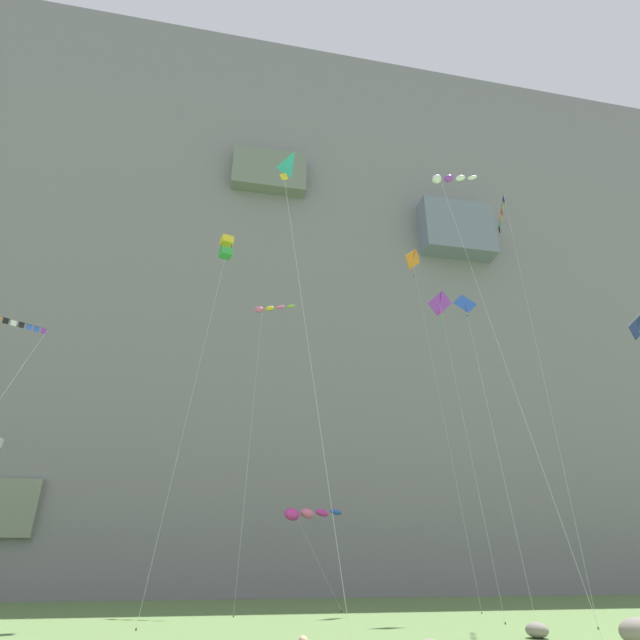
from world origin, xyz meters
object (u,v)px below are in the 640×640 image
(kite_banner_upper_left, at_px, (504,227))
(kite_windsock_far_right, at_px, (448,180))
(boulder_mid_field, at_px, (537,630))
(kite_banner_low_center, at_px, (13,341))
(kite_diamond_high_center, at_px, (414,264))
(kite_windsock_low_left, at_px, (306,514))
(kite_delta_high_left, at_px, (277,181))
(boulder_near_cliff_base, at_px, (638,632))
(kite_windsock_near_cliff, at_px, (269,309))
(kite_diamond_upper_mid, at_px, (441,308))
(kite_diamond_mid_center, at_px, (468,316))
(kite_box_mid_left, at_px, (226,248))

(kite_banner_upper_left, bearing_deg, kite_windsock_far_right, -137.97)
(boulder_mid_field, relative_size, kite_banner_low_center, 0.08)
(kite_diamond_high_center, bearing_deg, kite_windsock_low_left, 158.95)
(kite_delta_high_left, xyz_separation_m, kite_windsock_far_right, (10.93, 0.20, 2.11))
(kite_banner_low_center, bearing_deg, boulder_mid_field, -16.78)
(boulder_near_cliff_base, bearing_deg, kite_windsock_near_cliff, 123.32)
(kite_delta_high_left, bearing_deg, kite_windsock_far_right, 1.04)
(kite_banner_upper_left, relative_size, kite_diamond_high_center, 0.92)
(boulder_mid_field, height_order, kite_delta_high_left, kite_delta_high_left)
(kite_diamond_high_center, bearing_deg, kite_diamond_upper_mid, -99.12)
(kite_windsock_low_left, bearing_deg, kite_banner_upper_left, -46.97)
(boulder_near_cliff_base, bearing_deg, kite_windsock_low_left, 111.35)
(kite_delta_high_left, distance_m, kite_windsock_far_right, 11.13)
(kite_diamond_mid_center, height_order, kite_windsock_low_left, kite_diamond_mid_center)
(boulder_mid_field, relative_size, kite_windsock_low_left, 0.16)
(kite_diamond_mid_center, distance_m, kite_diamond_upper_mid, 6.93)
(kite_box_mid_left, relative_size, kite_banner_upper_left, 0.92)
(boulder_near_cliff_base, relative_size, kite_diamond_upper_mid, 0.07)
(boulder_near_cliff_base, relative_size, kite_banner_upper_left, 0.05)
(boulder_near_cliff_base, height_order, kite_windsock_low_left, kite_windsock_low_left)
(boulder_near_cliff_base, relative_size, boulder_mid_field, 1.14)
(boulder_near_cliff_base, xyz_separation_m, kite_windsock_far_right, (-4.92, 1.62, 24.71))
(boulder_mid_field, height_order, kite_banner_low_center, kite_banner_low_center)
(kite_box_mid_left, relative_size, kite_windsock_low_left, 3.18)
(boulder_near_cliff_base, xyz_separation_m, kite_banner_low_center, (-31.56, 12.08, 15.68))
(boulder_mid_field, relative_size, kite_windsock_near_cliff, 0.06)
(boulder_mid_field, bearing_deg, kite_diamond_high_center, 79.59)
(boulder_near_cliff_base, bearing_deg, kite_delta_high_left, 174.87)
(boulder_mid_field, height_order, kite_windsock_far_right, kite_windsock_far_right)
(boulder_near_cliff_base, relative_size, kite_delta_high_left, 0.07)
(boulder_mid_field, relative_size, kite_delta_high_left, 0.06)
(boulder_mid_field, relative_size, kite_diamond_high_center, 0.04)
(kite_banner_low_center, relative_size, kite_diamond_high_center, 0.53)
(kite_banner_upper_left, bearing_deg, kite_diamond_mid_center, -158.66)
(boulder_mid_field, xyz_separation_m, kite_windsock_low_left, (-7.19, 21.72, 6.79))
(kite_banner_low_center, relative_size, kite_diamond_upper_mid, 0.74)
(kite_windsock_near_cliff, bearing_deg, kite_banner_low_center, -151.00)
(boulder_mid_field, distance_m, kite_diamond_upper_mid, 24.43)
(kite_windsock_low_left, bearing_deg, kite_diamond_upper_mid, -51.39)
(boulder_near_cliff_base, height_order, kite_delta_high_left, kite_delta_high_left)
(kite_diamond_upper_mid, xyz_separation_m, kite_banner_upper_left, (4.89, -3.57, 6.45))
(boulder_near_cliff_base, xyz_separation_m, kite_diamond_high_center, (0.64, 21.06, 31.02))
(kite_diamond_mid_center, relative_size, kite_delta_high_left, 0.87)
(kite_windsock_far_right, distance_m, kite_diamond_high_center, 21.17)
(kite_windsock_near_cliff, relative_size, kite_windsock_low_left, 2.86)
(kite_diamond_mid_center, xyz_separation_m, kite_diamond_high_center, (2.12, 13.37, 12.74))
(kite_diamond_upper_mid, distance_m, kite_windsock_low_left, 21.31)
(boulder_near_cliff_base, xyz_separation_m, kite_banner_upper_left, (4.32, 9.95, 28.37))
(kite_banner_low_center, bearing_deg, kite_box_mid_left, 14.11)
(boulder_near_cliff_base, distance_m, kite_diamond_high_center, 37.49)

